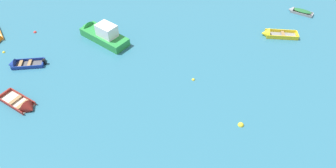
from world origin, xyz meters
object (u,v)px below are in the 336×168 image
mooring_buoy_between_boats_right (35,32)px  rowboat_yellow_cluster_outer (272,34)px  mooring_buoy_between_boats_left (193,80)px  rowboat_maroon_outer_left (25,106)px  mooring_buoy_central (4,52)px  rowboat_deep_blue_far_left (19,64)px  motor_launch_green_back_row_right (101,33)px  mooring_buoy_midfield (241,125)px  rowboat_grey_back_row_left (298,11)px

mooring_buoy_between_boats_right → rowboat_yellow_cluster_outer: bearing=-8.3°
mooring_buoy_between_boats_right → mooring_buoy_between_boats_left: bearing=-30.9°
rowboat_maroon_outer_left → mooring_buoy_central: bearing=116.0°
rowboat_deep_blue_far_left → rowboat_maroon_outer_left: bearing=-72.7°
motor_launch_green_back_row_right → mooring_buoy_between_boats_left: motor_launch_green_back_row_right is taller
mooring_buoy_between_boats_left → mooring_buoy_midfield: (2.80, -5.60, 0.00)m
rowboat_yellow_cluster_outer → motor_launch_green_back_row_right: motor_launch_green_back_row_right is taller
rowboat_maroon_outer_left → mooring_buoy_midfield: rowboat_maroon_outer_left is taller
rowboat_yellow_cluster_outer → motor_launch_green_back_row_right: 18.48m
rowboat_deep_blue_far_left → mooring_buoy_between_boats_left: size_ratio=11.91×
rowboat_yellow_cluster_outer → mooring_buoy_central: 28.31m
mooring_buoy_between_boats_left → mooring_buoy_central: size_ratio=1.06×
mooring_buoy_between_boats_left → mooring_buoy_central: bearing=161.1°
mooring_buoy_between_boats_left → rowboat_grey_back_row_left: bearing=34.5°
mooring_buoy_between_boats_left → rowboat_maroon_outer_left: bearing=-173.8°
motor_launch_green_back_row_right → rowboat_grey_back_row_left: 23.40m
rowboat_yellow_cluster_outer → rowboat_grey_back_row_left: bearing=41.1°
rowboat_maroon_outer_left → mooring_buoy_between_boats_left: 14.72m
rowboat_yellow_cluster_outer → mooring_buoy_midfield: rowboat_yellow_cluster_outer is taller
rowboat_grey_back_row_left → mooring_buoy_between_boats_left: 17.79m
rowboat_grey_back_row_left → rowboat_deep_blue_far_left: (-31.03, -6.08, -0.05)m
mooring_buoy_central → rowboat_maroon_outer_left: bearing=-64.0°
rowboat_maroon_outer_left → rowboat_yellow_cluster_outer: size_ratio=0.92×
rowboat_grey_back_row_left → mooring_buoy_central: size_ratio=9.90×
mooring_buoy_between_boats_right → mooring_buoy_midfield: 24.22m
mooring_buoy_between_boats_left → mooring_buoy_between_boats_right: mooring_buoy_between_boats_right is taller
rowboat_maroon_outer_left → motor_launch_green_back_row_right: (6.04, 9.12, 0.51)m
rowboat_deep_blue_far_left → mooring_buoy_midfield: (19.17, -9.60, -0.17)m
mooring_buoy_central → mooring_buoy_midfield: mooring_buoy_midfield is taller
rowboat_yellow_cluster_outer → rowboat_deep_blue_far_left: bearing=-176.0°
rowboat_yellow_cluster_outer → motor_launch_green_back_row_right: bearing=174.8°
motor_launch_green_back_row_right → mooring_buoy_central: (-9.90, -1.19, -0.67)m
rowboat_yellow_cluster_outer → mooring_buoy_midfield: bearing=-121.5°
rowboat_yellow_cluster_outer → rowboat_deep_blue_far_left: rowboat_yellow_cluster_outer is taller
mooring_buoy_between_boats_right → rowboat_grey_back_row_left: bearing=0.9°
rowboat_grey_back_row_left → mooring_buoy_between_boats_right: 30.70m
motor_launch_green_back_row_right → rowboat_grey_back_row_left: (23.25, 2.56, -0.45)m
mooring_buoy_between_boats_right → mooring_buoy_central: 4.09m
rowboat_maroon_outer_left → rowboat_deep_blue_far_left: bearing=107.3°
mooring_buoy_central → rowboat_yellow_cluster_outer: bearing=-1.0°
rowboat_yellow_cluster_outer → mooring_buoy_midfield: size_ratio=8.45×
motor_launch_green_back_row_right → mooring_buoy_central: bearing=-173.1°
rowboat_maroon_outer_left → mooring_buoy_midfield: 17.89m
rowboat_deep_blue_far_left → motor_launch_green_back_row_right: bearing=24.4°
mooring_buoy_central → rowboat_grey_back_row_left: bearing=6.5°
mooring_buoy_between_boats_right → mooring_buoy_midfield: (18.84, -15.21, 0.00)m
rowboat_maroon_outer_left → rowboat_deep_blue_far_left: 5.86m
mooring_buoy_between_boats_right → mooring_buoy_central: bearing=-126.9°
rowboat_yellow_cluster_outer → mooring_buoy_central: (-28.31, 0.49, -0.20)m
rowboat_yellow_cluster_outer → rowboat_deep_blue_far_left: size_ratio=1.13×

